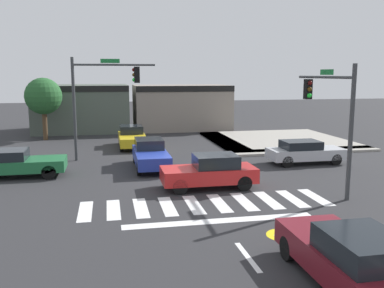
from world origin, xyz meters
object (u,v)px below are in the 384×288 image
Objects in this scene: traffic_signal_southeast at (330,105)px; car_blue at (150,154)px; roadside_tree at (43,97)px; car_silver at (305,152)px; traffic_signal_northwest at (102,90)px; car_red at (210,171)px; car_green at (15,163)px; car_maroon at (350,257)px; car_yellow at (132,137)px.

traffic_signal_southeast reaches higher than car_blue.
car_silver is at bearing -37.71° from roadside_tree.
car_blue is at bearing -47.84° from traffic_signal_northwest.
car_red is (-6.54, -4.03, 0.06)m from car_silver.
traffic_signal_southeast is 5.95m from car_red.
car_blue is at bearing -58.53° from roadside_tree.
traffic_signal_northwest is 1.40× the size of car_silver.
roadside_tree reaches higher than car_green.
roadside_tree reaches higher than car_maroon.
car_blue is 1.02× the size of car_maroon.
car_red is at bearing 24.84° from car_blue.
roadside_tree is at bearing 90.95° from car_green.
car_blue is 14.53m from car_maroon.
traffic_signal_southeast reaches higher than car_silver.
car_silver is at bearing -17.25° from traffic_signal_northwest.
traffic_signal_northwest is 1.26× the size of roadside_tree.
traffic_signal_southeast is at bearing -19.84° from car_green.
car_blue is at bearing 50.77° from traffic_signal_southeast.
car_yellow is at bearing -175.07° from car_blue.
car_yellow is at bearing 51.20° from car_green.
car_yellow is at bearing 65.14° from traffic_signal_northwest.
car_yellow is (-2.79, 11.63, -0.05)m from car_red.
traffic_signal_southeast is 22.44m from roadside_tree.
roadside_tree is at bearing -60.40° from car_red.
traffic_signal_northwest is at bearing -62.59° from roadside_tree.
car_blue is 13.67m from roadside_tree.
traffic_signal_southeast reaches higher than car_red.
car_yellow reaches higher than car_silver.
traffic_signal_southeast is 6.18m from car_silver.
car_red is (4.70, -7.52, -3.40)m from traffic_signal_northwest.
car_green is 1.04× the size of car_yellow.
traffic_signal_northwest reaches higher than traffic_signal_southeast.
traffic_signal_northwest is at bearing 18.99° from car_maroon.
car_green is 1.00× the size of car_blue.
car_green is 0.94× the size of roadside_tree.
car_green is 12.57m from roadside_tree.
car_silver is at bearing -148.35° from car_red.
car_yellow is at bearing -76.49° from car_red.
traffic_signal_northwest is 1.10× the size of traffic_signal_southeast.
car_silver is 8.77m from car_blue.
traffic_signal_southeast is 15.28m from car_yellow.
car_maroon is 27.72m from roadside_tree.
traffic_signal_southeast is at bearing 50.77° from car_blue.
traffic_signal_northwest reaches higher than car_silver.
roadside_tree is (-7.00, 11.44, 2.62)m from car_blue.
car_blue is (6.80, 0.84, 0.04)m from car_green.
car_green is (-4.30, -3.60, -3.45)m from traffic_signal_northwest.
car_maroon is 0.93× the size of roadside_tree.
roadside_tree reaches higher than car_red.
car_maroon is at bearing 13.20° from car_blue.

